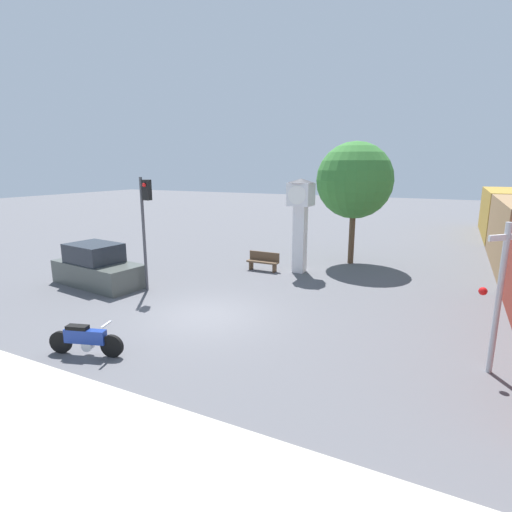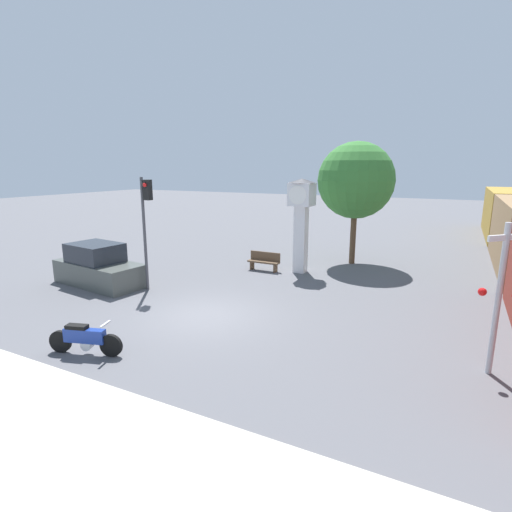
# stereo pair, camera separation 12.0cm
# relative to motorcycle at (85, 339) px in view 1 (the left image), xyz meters

# --- Properties ---
(ground_plane) EXTENTS (120.00, 120.00, 0.00)m
(ground_plane) POSITION_rel_motorcycle_xyz_m (1.27, 3.94, -0.45)
(ground_plane) COLOR #56565B
(motorcycle) EXTENTS (2.08, 0.78, 0.94)m
(motorcycle) POSITION_rel_motorcycle_xyz_m (0.00, 0.00, 0.00)
(motorcycle) COLOR black
(motorcycle) RESTS_ON ground_plane
(clock_tower) EXTENTS (1.28, 1.28, 4.50)m
(clock_tower) POSITION_rel_motorcycle_xyz_m (2.09, 10.92, 2.54)
(clock_tower) COLOR white
(clock_tower) RESTS_ON ground_plane
(traffic_light) EXTENTS (0.50, 0.35, 4.63)m
(traffic_light) POSITION_rel_motorcycle_xyz_m (-2.43, 5.34, 2.71)
(traffic_light) COLOR #47474C
(traffic_light) RESTS_ON ground_plane
(railroad_crossing_signal) EXTENTS (0.90, 0.82, 3.77)m
(railroad_crossing_signal) POSITION_rel_motorcycle_xyz_m (9.78, 3.81, 1.61)
(railroad_crossing_signal) COLOR #B7B7BC
(railroad_crossing_signal) RESTS_ON ground_plane
(street_tree) EXTENTS (3.90, 3.90, 6.30)m
(street_tree) POSITION_rel_motorcycle_xyz_m (3.91, 13.89, 3.88)
(street_tree) COLOR brown
(street_tree) RESTS_ON ground_plane
(bench) EXTENTS (1.60, 0.44, 0.92)m
(bench) POSITION_rel_motorcycle_xyz_m (0.41, 10.39, 0.04)
(bench) COLOR brown
(bench) RESTS_ON ground_plane
(parked_car) EXTENTS (4.39, 2.32, 1.80)m
(parked_car) POSITION_rel_motorcycle_xyz_m (-4.99, 4.99, 0.30)
(parked_car) COLOR #4C514C
(parked_car) RESTS_ON ground_plane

